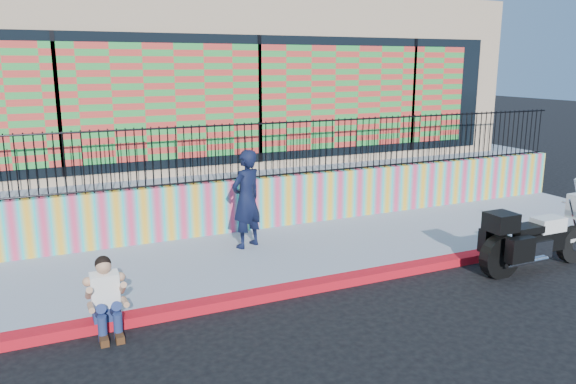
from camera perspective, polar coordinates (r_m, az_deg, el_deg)
ground at (r=9.72m, az=6.53°, el=-9.16°), size 90.00×90.00×0.00m
red_curb at (r=9.69m, az=6.54°, el=-8.75°), size 16.00×0.30×0.15m
sidewalk at (r=11.04m, az=2.10°, el=-5.92°), size 16.00×3.00×0.15m
mural_wall at (r=12.26m, az=-1.25°, el=-0.96°), size 16.00×0.20×1.10m
metal_fence at (r=12.03m, az=-1.28°, el=4.37°), size 15.80×0.04×1.20m
elevated_platform at (r=16.97m, az=-8.13°, el=2.56°), size 16.00×10.00×1.25m
storefront_building at (r=16.50m, az=-8.20°, el=11.44°), size 14.00×8.06×4.00m
police_motorcycle at (r=10.98m, az=24.01°, el=-4.02°), size 2.49×0.82×1.55m
police_officer at (r=10.78m, az=-4.25°, el=-0.71°), size 0.82×0.71×1.91m
seated_man at (r=8.16m, az=-17.90°, el=-10.75°), size 0.54×0.71×1.06m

